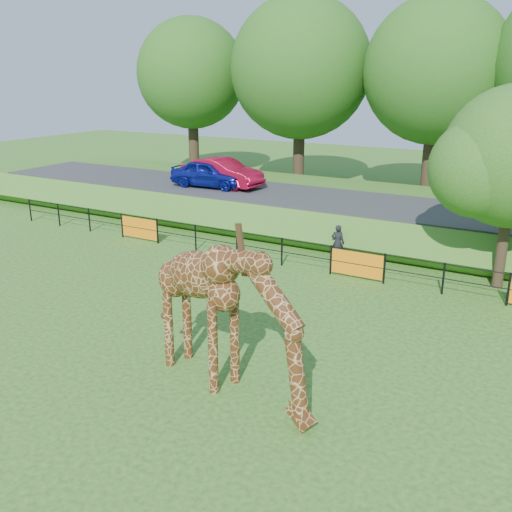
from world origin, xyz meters
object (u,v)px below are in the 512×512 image
object	(u,v)px
visitor	(338,242)
giraffe	(228,318)
car_blue	(209,174)
car_red	(222,172)

from	to	relation	value
visitor	giraffe	bearing A→B (deg)	91.64
car_blue	visitor	bearing A→B (deg)	-118.08
giraffe	car_red	bearing A→B (deg)	139.33
car_blue	car_red	bearing A→B (deg)	-53.57
giraffe	car_blue	size ratio (longest dim) A/B	1.24
car_blue	visitor	world-z (taller)	car_blue
car_red	visitor	xyz separation A→B (m)	(8.15, -4.37, -1.44)
giraffe	car_blue	bearing A→B (deg)	141.49
giraffe	car_red	world-z (taller)	giraffe
car_blue	car_red	distance (m)	0.66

